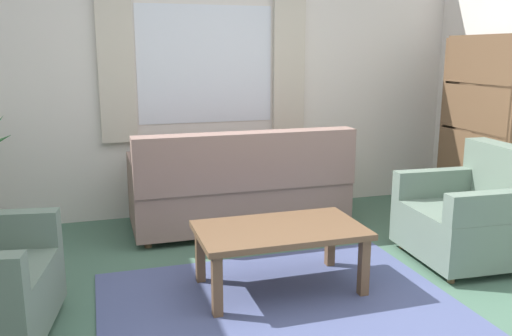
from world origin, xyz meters
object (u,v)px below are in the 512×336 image
Objects in this scene: couch at (240,189)px; armchair_right at (473,215)px; bookshelf at (483,141)px; coffee_table at (280,235)px.

armchair_right is at bearing 140.95° from couch.
couch is 2.15× the size of armchair_right.
bookshelf is (0.68, 0.78, 0.41)m from armchair_right.
coffee_table is (-0.08, -1.29, 0.01)m from couch.
armchair_right is at bearing 138.62° from bookshelf.
armchair_right is at bearing 2.37° from coffee_table.
bookshelf is (2.27, 0.84, 0.39)m from coffee_table.
couch reaches higher than armchair_right.
bookshelf reaches higher than couch.
armchair_right is 0.80× the size of coffee_table.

